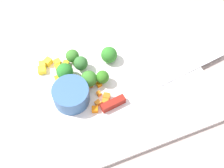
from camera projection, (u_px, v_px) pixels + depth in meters
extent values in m
plane|color=#A19089|center=(112.00, 89.00, 0.76)|extent=(4.00, 4.00, 0.00)
cube|color=white|center=(112.00, 87.00, 0.75)|extent=(0.47, 0.36, 0.01)
cylinder|color=#386093|center=(71.00, 93.00, 0.71)|extent=(0.09, 0.09, 0.05)
cube|color=silver|center=(191.00, 67.00, 0.77)|extent=(0.20, 0.05, 0.00)
cube|color=maroon|center=(113.00, 104.00, 0.71)|extent=(0.06, 0.02, 0.02)
cube|color=orange|center=(98.00, 103.00, 0.72)|extent=(0.02, 0.01, 0.01)
cube|color=orange|center=(105.00, 101.00, 0.72)|extent=(0.02, 0.02, 0.01)
cube|color=orange|center=(107.00, 97.00, 0.72)|extent=(0.02, 0.02, 0.02)
cube|color=orange|center=(99.00, 94.00, 0.73)|extent=(0.01, 0.01, 0.01)
cube|color=orange|center=(95.00, 109.00, 0.71)|extent=(0.02, 0.02, 0.01)
cube|color=orange|center=(99.00, 84.00, 0.74)|extent=(0.01, 0.01, 0.01)
cube|color=orange|center=(89.00, 83.00, 0.74)|extent=(0.02, 0.02, 0.01)
cube|color=yellow|center=(59.00, 80.00, 0.75)|extent=(0.02, 0.02, 0.02)
cube|color=yellow|center=(58.00, 63.00, 0.77)|extent=(0.02, 0.02, 0.02)
cube|color=yellow|center=(48.00, 62.00, 0.77)|extent=(0.02, 0.02, 0.02)
cube|color=yellow|center=(42.00, 65.00, 0.77)|extent=(0.02, 0.02, 0.02)
cube|color=yellow|center=(42.00, 70.00, 0.76)|extent=(0.02, 0.02, 0.02)
cube|color=yellow|center=(66.00, 64.00, 0.77)|extent=(0.02, 0.02, 0.01)
cube|color=yellow|center=(58.00, 67.00, 0.77)|extent=(0.01, 0.01, 0.01)
cylinder|color=#8AAD56|center=(89.00, 82.00, 0.74)|extent=(0.01, 0.01, 0.01)
sphere|color=#397C2A|center=(89.00, 79.00, 0.73)|extent=(0.04, 0.04, 0.04)
cylinder|color=#8AAB5C|center=(73.00, 60.00, 0.78)|extent=(0.01, 0.01, 0.01)
sphere|color=#39792A|center=(72.00, 56.00, 0.76)|extent=(0.03, 0.03, 0.03)
cylinder|color=#8FB664|center=(103.00, 81.00, 0.75)|extent=(0.01, 0.01, 0.02)
sphere|color=#33741E|center=(103.00, 77.00, 0.73)|extent=(0.03, 0.03, 0.03)
cylinder|color=#93BF55|center=(66.00, 75.00, 0.75)|extent=(0.01, 0.01, 0.01)
sphere|color=#297A28|center=(65.00, 71.00, 0.74)|extent=(0.04, 0.04, 0.04)
cylinder|color=#90BE6B|center=(81.00, 67.00, 0.77)|extent=(0.01, 0.01, 0.01)
sphere|color=#346D30|center=(81.00, 63.00, 0.75)|extent=(0.04, 0.04, 0.04)
cylinder|color=#89C266|center=(109.00, 59.00, 0.78)|extent=(0.01, 0.01, 0.01)
sphere|color=#307B28|center=(109.00, 55.00, 0.77)|extent=(0.04, 0.04, 0.04)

